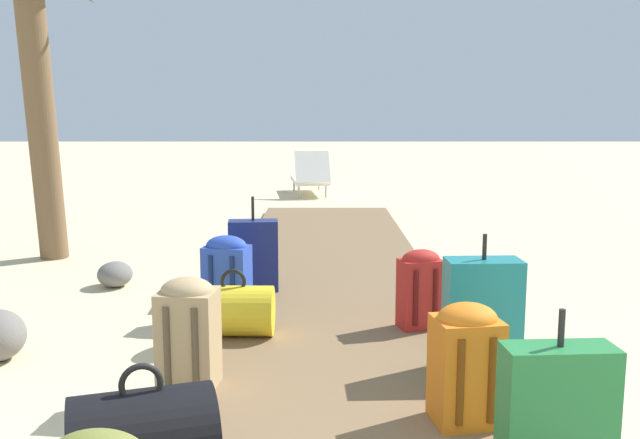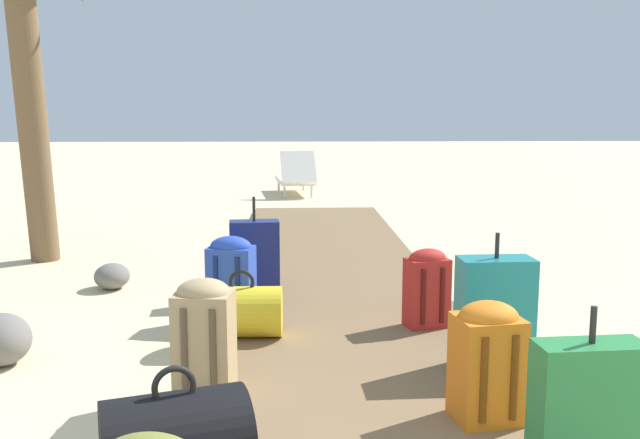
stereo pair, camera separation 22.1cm
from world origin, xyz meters
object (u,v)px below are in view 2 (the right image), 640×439
object	(u,v)px
backpack_tan	(204,331)
backpack_red	(427,286)
suitcase_green	(587,418)
suitcase_navy	(255,256)
suitcase_teal	(494,313)
duffel_bag_yellow	(242,311)
backpack_blue	(231,272)
lounge_chair	(295,177)
backpack_orange	(487,358)

from	to	relation	value
backpack_tan	backpack_red	xyz separation A→B (m)	(1.35, 0.99, -0.03)
suitcase_green	suitcase_navy	world-z (taller)	suitcase_navy
suitcase_teal	suitcase_navy	bearing A→B (deg)	129.45
duffel_bag_yellow	suitcase_navy	distance (m)	1.14
backpack_red	backpack_blue	bearing A→B (deg)	164.13
backpack_tan	lounge_chair	bearing A→B (deg)	86.81
backpack_blue	suitcase_teal	bearing A→B (deg)	-36.08
suitcase_green	lounge_chair	xyz separation A→B (m)	(-1.05, 10.05, -0.05)
suitcase_green	backpack_blue	xyz separation A→B (m)	(-1.53, 2.42, -0.00)
suitcase_green	backpack_tan	distance (m)	1.87
suitcase_teal	backpack_red	size ratio (longest dim) A/B	1.45
backpack_blue	backpack_orange	bearing A→B (deg)	-53.26
suitcase_green	suitcase_navy	distance (m)	3.32
backpack_tan	backpack_red	world-z (taller)	backpack_tan
suitcase_green	backpack_blue	distance (m)	2.86
backpack_red	suitcase_navy	size ratio (longest dim) A/B	0.70
backpack_tan	suitcase_teal	bearing A→B (deg)	8.37
suitcase_teal	backpack_tan	distance (m)	1.59
backpack_red	backpack_blue	xyz separation A→B (m)	(-1.33, 0.38, 0.01)
duffel_bag_yellow	suitcase_green	bearing A→B (deg)	-52.97
suitcase_teal	suitcase_navy	size ratio (longest dim) A/B	1.01
suitcase_green	suitcase_navy	size ratio (longest dim) A/B	0.96
backpack_blue	lounge_chair	size ratio (longest dim) A/B	0.35
lounge_chair	suitcase_navy	bearing A→B (deg)	-92.86
suitcase_green	backpack_tan	bearing A→B (deg)	145.87
suitcase_teal	backpack_blue	distance (m)	1.93
suitcase_green	backpack_blue	bearing A→B (deg)	122.37
backpack_tan	suitcase_navy	xyz separation A→B (m)	(0.15, 1.96, -0.02)
suitcase_navy	duffel_bag_yellow	bearing A→B (deg)	-90.96
backpack_red	suitcase_teal	bearing A→B (deg)	-73.17
duffel_bag_yellow	backpack_orange	xyz separation A→B (m)	(1.22, -1.25, 0.13)
backpack_orange	backpack_blue	bearing A→B (deg)	126.74
backpack_red	suitcase_navy	bearing A→B (deg)	140.84
suitcase_green	lounge_chair	size ratio (longest dim) A/B	0.46
suitcase_navy	backpack_blue	bearing A→B (deg)	-102.69
suitcase_teal	lounge_chair	xyz separation A→B (m)	(-1.07, 8.77, -0.07)
suitcase_navy	lounge_chair	xyz separation A→B (m)	(0.35, 7.04, -0.04)
duffel_bag_yellow	backpack_tan	size ratio (longest dim) A/B	0.88
suitcase_teal	backpack_tan	world-z (taller)	suitcase_teal
backpack_tan	suitcase_navy	size ratio (longest dim) A/B	0.77
suitcase_green	backpack_red	distance (m)	2.05
backpack_orange	lounge_chair	bearing A→B (deg)	95.15
backpack_orange	backpack_blue	world-z (taller)	backpack_orange
lounge_chair	backpack_orange	bearing A→B (deg)	-84.85
backpack_red	backpack_blue	world-z (taller)	backpack_blue
duffel_bag_yellow	suitcase_green	world-z (taller)	suitcase_green
duffel_bag_yellow	backpack_tan	world-z (taller)	backpack_tan
backpack_blue	suitcase_navy	distance (m)	0.61
backpack_blue	lounge_chair	world-z (taller)	lounge_chair
suitcase_green	backpack_orange	xyz separation A→B (m)	(-0.20, 0.63, 0.00)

